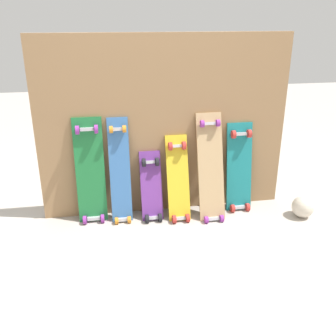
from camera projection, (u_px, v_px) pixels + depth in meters
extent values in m
plane|color=#B2AAA0|center=(167.00, 211.00, 3.32)|extent=(12.00, 12.00, 0.00)
cube|color=#99724C|center=(165.00, 127.00, 3.11)|extent=(2.06, 0.04, 1.48)
cube|color=#1E7238|center=(90.00, 174.00, 3.06)|extent=(0.23, 0.12, 0.92)
cube|color=#B7B7BF|center=(94.00, 218.00, 3.14)|extent=(0.10, 0.04, 0.03)
cube|color=#B7B7BF|center=(87.00, 129.00, 2.94)|extent=(0.10, 0.04, 0.03)
cylinder|color=purple|center=(85.00, 220.00, 3.11)|extent=(0.03, 0.07, 0.07)
cylinder|color=purple|center=(103.00, 218.00, 3.13)|extent=(0.03, 0.07, 0.07)
cylinder|color=purple|center=(77.00, 130.00, 2.91)|extent=(0.03, 0.07, 0.07)
cylinder|color=purple|center=(96.00, 129.00, 2.93)|extent=(0.03, 0.07, 0.07)
cube|color=#386BAD|center=(120.00, 175.00, 3.08)|extent=(0.17, 0.17, 0.92)
cube|color=#B7B7BF|center=(123.00, 219.00, 3.14)|extent=(0.07, 0.04, 0.03)
cube|color=#B7B7BF|center=(118.00, 129.00, 2.98)|extent=(0.07, 0.04, 0.03)
cylinder|color=orange|center=(117.00, 221.00, 3.11)|extent=(0.03, 0.06, 0.06)
cylinder|color=orange|center=(129.00, 220.00, 3.13)|extent=(0.03, 0.06, 0.06)
cylinder|color=orange|center=(111.00, 130.00, 2.95)|extent=(0.03, 0.06, 0.06)
cylinder|color=orange|center=(124.00, 129.00, 2.97)|extent=(0.03, 0.06, 0.06)
cube|color=#6B338C|center=(151.00, 190.00, 3.16)|extent=(0.18, 0.21, 0.62)
cube|color=#B7B7BF|center=(153.00, 218.00, 3.15)|extent=(0.08, 0.04, 0.03)
cube|color=#B7B7BF|center=(150.00, 162.00, 3.12)|extent=(0.08, 0.04, 0.03)
cylinder|color=black|center=(147.00, 219.00, 3.13)|extent=(0.03, 0.07, 0.07)
cylinder|color=black|center=(160.00, 218.00, 3.15)|extent=(0.03, 0.07, 0.07)
cylinder|color=black|center=(144.00, 163.00, 3.09)|extent=(0.03, 0.07, 0.07)
cylinder|color=black|center=(157.00, 162.00, 3.11)|extent=(0.03, 0.07, 0.07)
cube|color=gold|center=(178.00, 182.00, 3.15)|extent=(0.18, 0.25, 0.75)
cube|color=#B7B7BF|center=(180.00, 218.00, 3.15)|extent=(0.08, 0.04, 0.03)
cube|color=#B7B7BF|center=(177.00, 146.00, 3.10)|extent=(0.08, 0.04, 0.03)
cylinder|color=red|center=(174.00, 219.00, 3.12)|extent=(0.03, 0.07, 0.07)
cylinder|color=red|center=(188.00, 218.00, 3.14)|extent=(0.03, 0.07, 0.07)
cylinder|color=red|center=(170.00, 146.00, 3.08)|extent=(0.03, 0.07, 0.07)
cylinder|color=red|center=(184.00, 146.00, 3.10)|extent=(0.03, 0.07, 0.07)
cube|color=tan|center=(211.00, 171.00, 3.14)|extent=(0.21, 0.30, 0.93)
cube|color=#B7B7BF|center=(213.00, 219.00, 3.15)|extent=(0.10, 0.04, 0.03)
cube|color=#B7B7BF|center=(210.00, 123.00, 3.08)|extent=(0.10, 0.04, 0.03)
cylinder|color=purple|center=(206.00, 220.00, 3.13)|extent=(0.03, 0.06, 0.06)
cylinder|color=purple|center=(222.00, 218.00, 3.15)|extent=(0.03, 0.06, 0.06)
cylinder|color=purple|center=(202.00, 124.00, 3.05)|extent=(0.03, 0.06, 0.06)
cylinder|color=purple|center=(218.00, 123.00, 3.08)|extent=(0.03, 0.06, 0.06)
cube|color=#197A7F|center=(239.00, 171.00, 3.28)|extent=(0.22, 0.14, 0.82)
cube|color=#B7B7BF|center=(239.00, 207.00, 3.33)|extent=(0.10, 0.04, 0.03)
cube|color=#B7B7BF|center=(241.00, 134.00, 3.18)|extent=(0.10, 0.04, 0.03)
cylinder|color=red|center=(233.00, 208.00, 3.30)|extent=(0.03, 0.07, 0.07)
cylinder|color=red|center=(248.00, 207.00, 3.32)|extent=(0.03, 0.07, 0.07)
cylinder|color=red|center=(234.00, 134.00, 3.15)|extent=(0.03, 0.07, 0.07)
cylinder|color=red|center=(249.00, 134.00, 3.17)|extent=(0.03, 0.07, 0.07)
sphere|color=beige|center=(303.00, 207.00, 3.20)|extent=(0.18, 0.18, 0.18)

